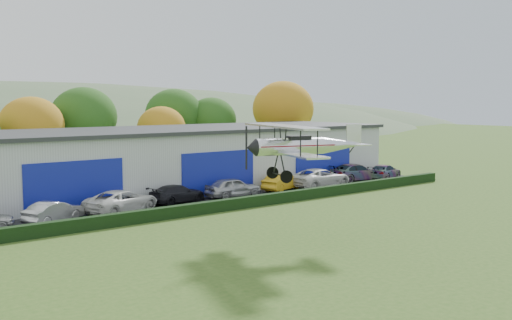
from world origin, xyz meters
TOP-DOWN VIEW (x-y plane):
  - ground at (0.00, 0.00)m, footprint 300.00×300.00m
  - apron at (3.00, 21.00)m, footprint 48.00×9.00m
  - hedge at (3.00, 16.20)m, footprint 46.00×0.60m
  - hangar at (5.00, 27.98)m, footprint 40.60×12.60m
  - tree_belt at (0.85, 40.62)m, footprint 75.70×13.22m
  - car_1 at (-9.37, 19.56)m, footprint 4.33×3.03m
  - car_2 at (-4.51, 20.03)m, footprint 6.11×4.34m
  - car_3 at (0.46, 20.94)m, footprint 4.88×2.57m
  - car_4 at (5.24, 20.34)m, footprint 4.71×2.10m
  - car_5 at (10.65, 20.57)m, footprint 4.65×2.78m
  - car_6 at (14.38, 19.78)m, footprint 6.18×3.14m
  - car_7 at (20.32, 20.89)m, footprint 5.76×2.86m
  - car_8 at (23.67, 20.11)m, footprint 5.08×3.19m
  - biplane at (-0.41, 6.52)m, footprint 7.07×7.99m

SIDE VIEW (x-z plane):
  - ground at x=0.00m, z-range 0.00..0.00m
  - apron at x=3.00m, z-range 0.00..0.05m
  - hedge at x=3.00m, z-range 0.00..0.80m
  - car_3 at x=0.46m, z-range 0.05..1.40m
  - car_1 at x=-9.37m, z-range 0.05..1.40m
  - car_8 at x=23.67m, z-range 0.05..1.42m
  - car_5 at x=10.65m, z-range 0.05..1.50m
  - car_2 at x=-4.51m, z-range 0.05..1.60m
  - car_4 at x=5.24m, z-range 0.05..1.62m
  - car_7 at x=20.32m, z-range 0.05..1.66m
  - car_6 at x=14.38m, z-range 0.05..1.73m
  - hangar at x=5.00m, z-range 0.01..5.31m
  - biplane at x=-0.41m, z-range 3.83..6.82m
  - tree_belt at x=0.85m, z-range 0.55..10.67m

